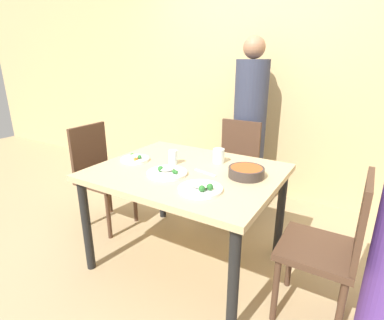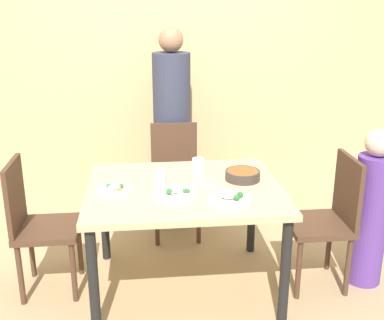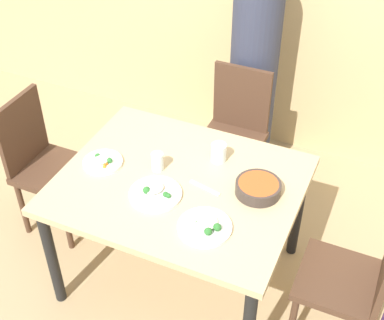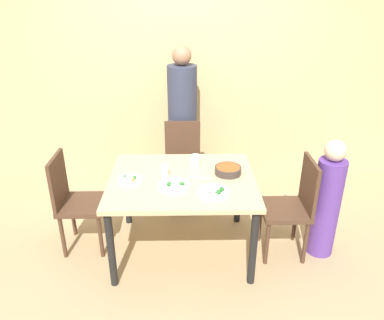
{
  "view_description": "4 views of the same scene",
  "coord_description": "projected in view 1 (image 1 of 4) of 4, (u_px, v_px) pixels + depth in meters",
  "views": [
    {
      "loc": [
        1.02,
        -1.63,
        1.45
      ],
      "look_at": [
        -0.01,
        0.08,
        0.78
      ],
      "focal_mm": 28.0,
      "sensor_mm": 36.0,
      "label": 1
    },
    {
      "loc": [
        -0.24,
        -2.84,
        1.86
      ],
      "look_at": [
        0.05,
        -0.05,
        0.92
      ],
      "focal_mm": 45.0,
      "sensor_mm": 36.0,
      "label": 2
    },
    {
      "loc": [
        0.9,
        -1.86,
        2.55
      ],
      "look_at": [
        0.07,
        0.0,
        0.9
      ],
      "focal_mm": 50.0,
      "sensor_mm": 36.0,
      "label": 3
    },
    {
      "loc": [
        0.03,
        -2.79,
        2.2
      ],
      "look_at": [
        0.08,
        -0.08,
        0.94
      ],
      "focal_mm": 35.0,
      "sensor_mm": 36.0,
      "label": 4
    }
  ],
  "objects": [
    {
      "name": "ground_plane",
      "position": [
        188.0,
        259.0,
        2.28
      ],
      "size": [
        10.0,
        10.0,
        0.0
      ],
      "primitive_type": "plane",
      "color": "tan"
    },
    {
      "name": "wall_back",
      "position": [
        265.0,
        69.0,
        3.09
      ],
      "size": [
        10.0,
        0.06,
        2.7
      ],
      "color": "tan",
      "rests_on": "ground_plane"
    },
    {
      "name": "dining_table",
      "position": [
        187.0,
        181.0,
        2.07
      ],
      "size": [
        1.23,
        1.0,
        0.73
      ],
      "color": "tan",
      "rests_on": "ground_plane"
    },
    {
      "name": "chair_adult_spot",
      "position": [
        235.0,
        166.0,
        2.8
      ],
      "size": [
        0.4,
        0.4,
        0.91
      ],
      "color": "#4C3323",
      "rests_on": "ground_plane"
    },
    {
      "name": "chair_child_spot",
      "position": [
        332.0,
        245.0,
        1.62
      ],
      "size": [
        0.4,
        0.4,
        0.91
      ],
      "rotation": [
        0.0,
        0.0,
        -1.57
      ],
      "color": "#4C3323",
      "rests_on": "ground_plane"
    },
    {
      "name": "chair_empty_left",
      "position": [
        100.0,
        173.0,
        2.65
      ],
      "size": [
        0.4,
        0.4,
        0.91
      ],
      "rotation": [
        0.0,
        0.0,
        1.57
      ],
      "color": "#4C3323",
      "rests_on": "ground_plane"
    },
    {
      "name": "person_adult",
      "position": [
        249.0,
        131.0,
        2.98
      ],
      "size": [
        0.32,
        0.32,
        1.65
      ],
      "color": "#33384C",
      "rests_on": "ground_plane"
    },
    {
      "name": "bowl_curry",
      "position": [
        246.0,
        172.0,
        1.91
      ],
      "size": [
        0.23,
        0.23,
        0.06
      ],
      "color": "#3D332D",
      "rests_on": "dining_table"
    },
    {
      "name": "plate_rice_adult",
      "position": [
        135.0,
        159.0,
        2.23
      ],
      "size": [
        0.21,
        0.21,
        0.05
      ],
      "color": "white",
      "rests_on": "dining_table"
    },
    {
      "name": "plate_rice_child",
      "position": [
        201.0,
        188.0,
        1.72
      ],
      "size": [
        0.26,
        0.26,
        0.06
      ],
      "color": "white",
      "rests_on": "dining_table"
    },
    {
      "name": "plate_noodles",
      "position": [
        167.0,
        172.0,
        1.96
      ],
      "size": [
        0.27,
        0.27,
        0.06
      ],
      "color": "white",
      "rests_on": "dining_table"
    },
    {
      "name": "glass_water_tall",
      "position": [
        219.0,
        156.0,
        2.17
      ],
      "size": [
        0.08,
        0.08,
        0.1
      ],
      "color": "silver",
      "rests_on": "dining_table"
    },
    {
      "name": "glass_water_short",
      "position": [
        173.0,
        157.0,
        2.14
      ],
      "size": [
        0.06,
        0.06,
        0.1
      ],
      "color": "silver",
      "rests_on": "dining_table"
    },
    {
      "name": "fork_steel",
      "position": [
        205.0,
        173.0,
        1.98
      ],
      "size": [
        0.18,
        0.06,
        0.01
      ],
      "color": "silver",
      "rests_on": "dining_table"
    }
  ]
}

